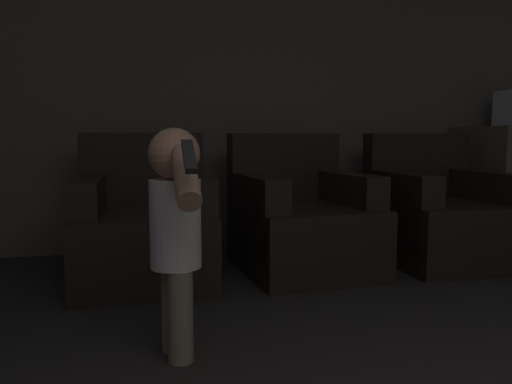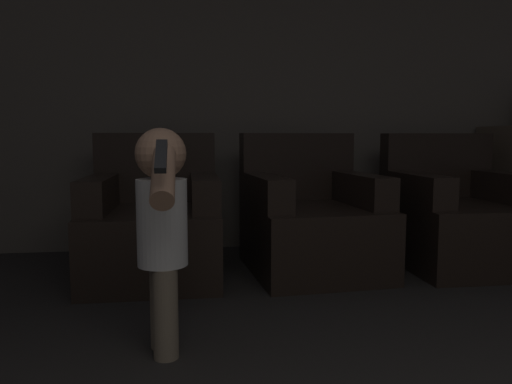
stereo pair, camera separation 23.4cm
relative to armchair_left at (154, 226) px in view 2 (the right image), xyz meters
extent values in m
cube|color=#51493F|center=(0.85, 0.79, 0.99)|extent=(8.40, 0.05, 2.60)
cube|color=black|center=(0.00, -0.05, -0.10)|extent=(0.79, 0.91, 0.43)
cube|color=black|center=(0.00, 0.32, 0.35)|extent=(0.79, 0.16, 0.46)
cube|color=black|center=(-0.32, -0.05, 0.21)|extent=(0.16, 0.75, 0.20)
cube|color=black|center=(0.32, -0.05, 0.21)|extent=(0.16, 0.75, 0.20)
cube|color=black|center=(1.01, -0.05, -0.10)|extent=(0.87, 0.97, 0.43)
cube|color=black|center=(0.98, 0.32, 0.35)|extent=(0.80, 0.23, 0.46)
cube|color=black|center=(0.69, -0.08, 0.21)|extent=(0.22, 0.76, 0.20)
cube|color=black|center=(1.32, -0.03, 0.21)|extent=(0.22, 0.76, 0.20)
cube|color=black|center=(2.02, -0.05, -0.10)|extent=(0.79, 0.91, 0.43)
cube|color=black|center=(2.02, 0.32, 0.35)|extent=(0.79, 0.16, 0.46)
cube|color=black|center=(1.70, -0.05, 0.21)|extent=(0.16, 0.75, 0.20)
cube|color=black|center=(2.33, -0.05, 0.21)|extent=(0.16, 0.75, 0.20)
cylinder|color=brown|center=(0.12, -1.22, -0.13)|extent=(0.10, 0.10, 0.36)
cylinder|color=brown|center=(0.10, -1.11, -0.13)|extent=(0.10, 0.10, 0.36)
cylinder|color=#B7B2A8|center=(0.11, -1.16, 0.22)|extent=(0.20, 0.20, 0.34)
sphere|color=#A37556|center=(0.11, -1.16, 0.49)|extent=(0.20, 0.20, 0.20)
cylinder|color=#A37556|center=(0.09, -1.04, 0.20)|extent=(0.08, 0.08, 0.29)
cylinder|color=#A37556|center=(0.13, -1.41, 0.42)|extent=(0.08, 0.29, 0.21)
cube|color=black|center=(0.13, -1.53, 0.49)|extent=(0.04, 0.16, 0.10)
camera|label=1|loc=(-0.02, -3.08, 0.54)|focal=35.00mm
camera|label=2|loc=(0.21, -3.12, 0.54)|focal=35.00mm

